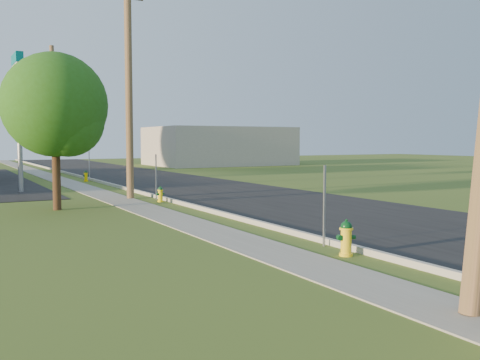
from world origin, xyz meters
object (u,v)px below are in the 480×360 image
(tree_verge, at_px, (58,109))
(hydrant_mid, at_px, (160,194))
(hydrant_near, at_px, (346,238))
(hydrant_far, at_px, (86,176))
(utility_pole_far, at_px, (54,110))
(price_pylon, at_px, (18,83))
(utility_pole_mid, at_px, (129,87))

(tree_verge, distance_m, hydrant_mid, 5.47)
(tree_verge, xyz_separation_m, hydrant_near, (4.09, -11.42, -3.35))
(hydrant_far, bearing_deg, hydrant_near, -90.01)
(utility_pole_far, height_order, tree_verge, utility_pole_far)
(hydrant_near, relative_size, hydrant_far, 1.16)
(utility_pole_far, distance_m, price_pylon, 13.11)
(hydrant_mid, bearing_deg, hydrant_near, -90.56)
(utility_pole_far, height_order, hydrant_mid, utility_pole_far)
(utility_pole_mid, bearing_deg, price_pylon, 125.34)
(price_pylon, xyz_separation_m, hydrant_near, (4.51, -19.41, -5.03))
(utility_pole_mid, xyz_separation_m, utility_pole_far, (0.00, 18.00, -0.15))
(utility_pole_mid, bearing_deg, hydrant_mid, -68.44)
(hydrant_far, bearing_deg, hydrant_mid, -89.50)
(price_pylon, distance_m, hydrant_far, 8.83)
(tree_verge, bearing_deg, hydrant_far, 73.26)
(utility_pole_mid, height_order, price_pylon, utility_pole_mid)
(hydrant_near, height_order, hydrant_far, hydrant_near)
(utility_pole_far, xyz_separation_m, hydrant_mid, (0.73, -19.84, -4.47))
(utility_pole_mid, height_order, hydrant_mid, utility_pole_mid)
(utility_pole_mid, relative_size, price_pylon, 1.43)
(hydrant_near, bearing_deg, price_pylon, 103.07)
(tree_verge, relative_size, hydrant_near, 7.02)
(utility_pole_far, xyz_separation_m, hydrant_far, (0.61, -6.86, -4.45))
(hydrant_mid, bearing_deg, hydrant_far, 90.50)
(price_pylon, bearing_deg, hydrant_mid, -57.77)
(utility_pole_far, bearing_deg, hydrant_near, -88.91)
(tree_verge, relative_size, hydrant_mid, 8.70)
(utility_pole_mid, xyz_separation_m, hydrant_far, (0.61, 11.14, -4.60))
(price_pylon, height_order, hydrant_far, price_pylon)
(hydrant_far, bearing_deg, tree_verge, -106.74)
(utility_pole_far, height_order, price_pylon, utility_pole_far)
(utility_pole_mid, distance_m, hydrant_far, 12.07)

